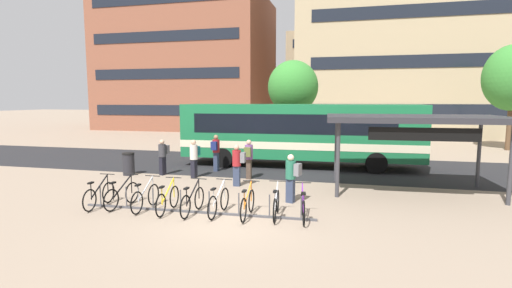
# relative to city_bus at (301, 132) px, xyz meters

# --- Properties ---
(ground) EXTENTS (200.00, 200.00, 0.00)m
(ground) POSITION_rel_city_bus_xyz_m (-0.94, -9.11, -1.78)
(ground) COLOR gray
(bus_lane_asphalt) EXTENTS (80.00, 7.20, 0.01)m
(bus_lane_asphalt) POSITION_rel_city_bus_xyz_m (-0.94, -0.00, -1.77)
(bus_lane_asphalt) COLOR #232326
(bus_lane_asphalt) RESTS_ON ground
(city_bus) EXTENTS (12.08, 2.86, 3.20)m
(city_bus) POSITION_rel_city_bus_xyz_m (0.00, 0.00, 0.00)
(city_bus) COLOR #196B3D
(city_bus) RESTS_ON ground
(bike_rack) EXTENTS (7.39, 0.26, 0.70)m
(bike_rack) POSITION_rel_city_bus_xyz_m (-2.13, -8.78, -1.68)
(bike_rack) COLOR #47474C
(bike_rack) RESTS_ON ground
(parked_bicycle_black_0) EXTENTS (0.52, 1.72, 0.99)m
(parked_bicycle_black_0) POSITION_rel_city_bus_xyz_m (-5.37, -8.91, -1.39)
(parked_bicycle_black_0) COLOR black
(parked_bicycle_black_0) RESTS_ON ground
(parked_bicycle_black_1) EXTENTS (0.52, 1.72, 0.99)m
(parked_bicycle_black_1) POSITION_rel_city_bus_xyz_m (-4.66, -8.74, -1.39)
(parked_bicycle_black_1) COLOR black
(parked_bicycle_black_1) RESTS_ON ground
(parked_bicycle_silver_2) EXTENTS (0.52, 1.72, 0.99)m
(parked_bicycle_silver_2) POSITION_rel_city_bus_xyz_m (-3.77, -8.82, -1.39)
(parked_bicycle_silver_2) COLOR black
(parked_bicycle_silver_2) RESTS_ON ground
(parked_bicycle_yellow_3) EXTENTS (0.52, 1.72, 0.99)m
(parked_bicycle_yellow_3) POSITION_rel_city_bus_xyz_m (-2.97, -8.90, -1.39)
(parked_bicycle_yellow_3) COLOR black
(parked_bicycle_yellow_3) RESTS_ON ground
(parked_bicycle_black_4) EXTENTS (0.52, 1.72, 0.99)m
(parked_bicycle_black_4) POSITION_rel_city_bus_xyz_m (-2.16, -8.88, -1.39)
(parked_bicycle_black_4) COLOR black
(parked_bicycle_black_4) RESTS_ON ground
(parked_bicycle_white_5) EXTENTS (0.52, 1.72, 0.99)m
(parked_bicycle_white_5) POSITION_rel_city_bus_xyz_m (-1.37, -8.77, -1.39)
(parked_bicycle_white_5) COLOR black
(parked_bicycle_white_5) RESTS_ON ground
(parked_bicycle_orange_6) EXTENTS (0.52, 1.72, 0.99)m
(parked_bicycle_orange_6) POSITION_rel_city_bus_xyz_m (-0.47, -8.78, -1.39)
(parked_bicycle_orange_6) COLOR black
(parked_bicycle_orange_6) RESTS_ON ground
(parked_bicycle_silver_7) EXTENTS (0.52, 1.72, 0.99)m
(parked_bicycle_silver_7) POSITION_rel_city_bus_xyz_m (0.36, -8.62, -1.39)
(parked_bicycle_silver_7) COLOR black
(parked_bicycle_silver_7) RESTS_ON ground
(parked_bicycle_purple_8) EXTENTS (0.52, 1.71, 0.99)m
(parked_bicycle_purple_8) POSITION_rel_city_bus_xyz_m (1.14, -8.66, -1.39)
(parked_bicycle_purple_8) COLOR black
(parked_bicycle_purple_8) RESTS_ON ground
(transit_shelter) EXTENTS (6.45, 3.75, 2.85)m
(transit_shelter) POSITION_rel_city_bus_xyz_m (4.71, -4.40, 0.90)
(transit_shelter) COLOR #38383D
(transit_shelter) RESTS_ON ground
(commuter_grey_pack_0) EXTENTS (0.59, 0.45, 1.64)m
(commuter_grey_pack_0) POSITION_rel_city_bus_xyz_m (0.56, -6.94, -0.83)
(commuter_grey_pack_0) COLOR #2D3851
(commuter_grey_pack_0) RESTS_ON ground
(commuter_grey_pack_1) EXTENTS (0.43, 0.58, 1.64)m
(commuter_grey_pack_1) POSITION_rel_city_bus_xyz_m (-5.83, -3.70, -0.83)
(commuter_grey_pack_1) COLOR black
(commuter_grey_pack_1) RESTS_ON ground
(commuter_grey_pack_2) EXTENTS (0.53, 0.36, 1.67)m
(commuter_grey_pack_2) POSITION_rel_city_bus_xyz_m (-1.88, -5.05, -0.82)
(commuter_grey_pack_2) COLOR #2D3851
(commuter_grey_pack_2) RESTS_ON ground
(commuter_teal_pack_3) EXTENTS (0.38, 0.55, 1.69)m
(commuter_teal_pack_3) POSITION_rel_city_bus_xyz_m (-4.19, -3.95, -0.80)
(commuter_teal_pack_3) COLOR black
(commuter_teal_pack_3) RESTS_ON ground
(commuter_navy_pack_4) EXTENTS (0.35, 0.53, 1.76)m
(commuter_navy_pack_4) POSITION_rel_city_bus_xyz_m (-3.77, -2.31, -0.76)
(commuter_navy_pack_4) COLOR #2D3851
(commuter_navy_pack_4) RESTS_ON ground
(commuter_olive_pack_5) EXTENTS (0.35, 0.53, 1.72)m
(commuter_olive_pack_5) POSITION_rel_city_bus_xyz_m (-1.79, -3.65, -0.78)
(commuter_olive_pack_5) COLOR #47382D
(commuter_olive_pack_5) RESTS_ON ground
(trash_bin) EXTENTS (0.55, 0.55, 1.03)m
(trash_bin) POSITION_rel_city_bus_xyz_m (-7.36, -4.10, -1.26)
(trash_bin) COLOR #232328
(trash_bin) RESTS_ON ground
(street_tree_1) EXTENTS (3.26, 3.26, 5.97)m
(street_tree_1) POSITION_rel_city_bus_xyz_m (-1.18, 5.34, 2.46)
(street_tree_1) COLOR brown
(street_tree_1) RESTS_ON ground
(building_left_wing) EXTENTS (18.80, 13.69, 15.36)m
(building_left_wing) POSITION_rel_city_bus_xyz_m (-16.58, 24.25, 5.90)
(building_left_wing) COLOR brown
(building_left_wing) RESTS_ON ground
(building_right_wing) EXTENTS (25.41, 11.07, 16.66)m
(building_right_wing) POSITION_rel_city_bus_xyz_m (10.15, 21.02, 6.56)
(building_right_wing) COLOR tan
(building_right_wing) RESTS_ON ground
(building_centre_block) EXTENTS (15.46, 10.26, 12.38)m
(building_centre_block) POSITION_rel_city_bus_xyz_m (1.88, 35.97, 4.42)
(building_centre_block) COLOR tan
(building_centre_block) RESTS_ON ground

